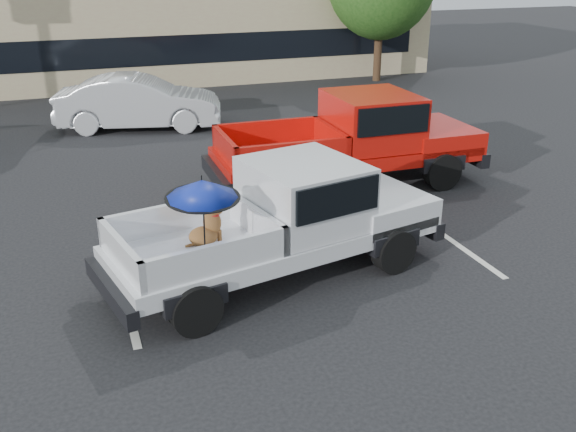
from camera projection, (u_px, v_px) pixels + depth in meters
name	position (u px, v px, depth m)	size (l,w,h in m)	color
ground	(327.00, 295.00, 10.09)	(90.00, 90.00, 0.00)	black
stripe_left	(118.00, 269.00, 10.89)	(0.12, 5.00, 0.01)	silver
stripe_right	(427.00, 223.00, 12.76)	(0.12, 5.00, 0.01)	silver
silver_pickup	(292.00, 213.00, 10.46)	(5.97, 3.11, 2.06)	black
red_pickup	(363.00, 135.00, 14.59)	(6.29, 2.40, 2.06)	black
silver_sedan	(139.00, 102.00, 19.28)	(1.69, 4.85, 1.60)	silver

